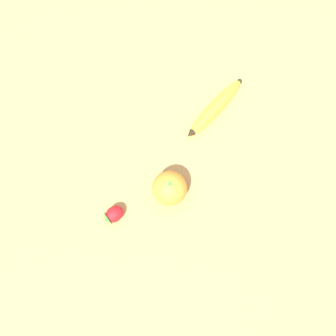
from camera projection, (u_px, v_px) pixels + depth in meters
ground_plane at (217, 163)px, 0.85m from camera, size 3.00×3.00×0.00m
banana at (215, 108)px, 0.88m from camera, size 0.23×0.08×0.04m
orange at (170, 188)px, 0.79m from camera, size 0.09×0.09×0.09m
strawberry at (113, 215)px, 0.80m from camera, size 0.06×0.05×0.04m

